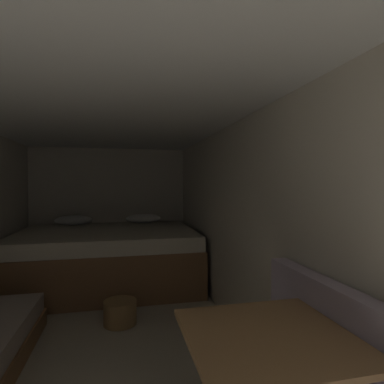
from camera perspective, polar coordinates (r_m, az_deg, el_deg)
The scene contains 7 objects.
ground_plane at distance 3.02m, azimuth -16.60°, elevation -26.38°, with size 7.45×7.45×0.00m, color #B2A893.
wall_back at distance 5.43m, azimuth -14.81°, elevation -2.85°, with size 2.61×0.05×2.00m, color beige.
wall_right at distance 2.91m, azimuth 9.46°, elevation -6.60°, with size 0.05×5.45×2.00m, color beige.
ceiling_slab at distance 2.74m, azimuth -16.93°, elevation 14.43°, with size 2.61×5.45×0.05m, color white.
bed at distance 4.58m, azimuth -15.15°, elevation -11.41°, with size 2.39×1.76×0.91m.
dinette_table at distance 1.52m, azimuth 13.84°, elevation -27.58°, with size 0.69×0.67×0.78m.
wicker_basket at distance 3.43m, azimuth -13.02°, elevation -20.65°, with size 0.33×0.33×0.24m.
Camera 1 is at (0.18, -0.62, 1.41)m, focal length 29.13 mm.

